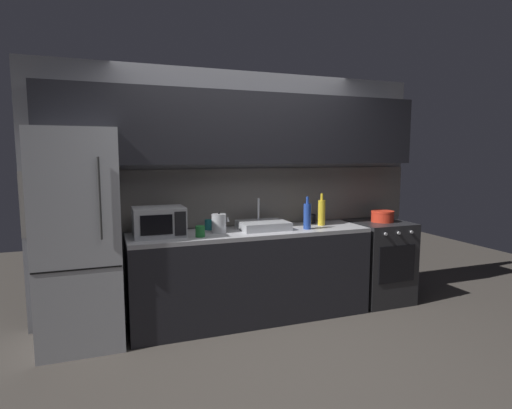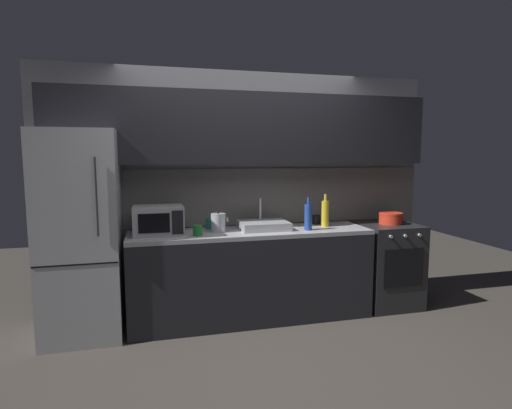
# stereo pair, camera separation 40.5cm
# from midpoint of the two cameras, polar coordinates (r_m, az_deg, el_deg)

# --- Properties ---
(ground_plane) EXTENTS (10.00, 10.00, 0.00)m
(ground_plane) POSITION_cam_midpoint_polar(r_m,az_deg,el_deg) (3.56, 6.52, -20.65)
(ground_plane) COLOR #3D3833
(back_wall) EXTENTS (4.12, 0.44, 2.50)m
(back_wall) POSITION_cam_midpoint_polar(r_m,az_deg,el_deg) (4.30, 1.07, 5.62)
(back_wall) COLOR slate
(back_wall) RESTS_ON ground
(counter_run) EXTENTS (2.38, 0.60, 0.90)m
(counter_run) POSITION_cam_midpoint_polar(r_m,az_deg,el_deg) (4.18, 2.14, -9.70)
(counter_run) COLOR black
(counter_run) RESTS_ON ground
(refrigerator) EXTENTS (0.68, 0.69, 1.86)m
(refrigerator) POSITION_cam_midpoint_polar(r_m,az_deg,el_deg) (3.93, -20.37, -4.00)
(refrigerator) COLOR #ADAFB5
(refrigerator) RESTS_ON ground
(oven_range) EXTENTS (0.60, 0.62, 0.90)m
(oven_range) POSITION_cam_midpoint_polar(r_m,az_deg,el_deg) (4.83, 19.98, -7.84)
(oven_range) COLOR #232326
(oven_range) RESTS_ON ground
(microwave) EXTENTS (0.46, 0.35, 0.27)m
(microwave) POSITION_cam_midpoint_polar(r_m,az_deg,el_deg) (3.92, -10.46, -2.17)
(microwave) COLOR #A8AAAF
(microwave) RESTS_ON counter_run
(sink_basin) EXTENTS (0.48, 0.38, 0.30)m
(sink_basin) POSITION_cam_midpoint_polar(r_m,az_deg,el_deg) (4.14, 3.87, -2.90)
(sink_basin) COLOR #ADAFB5
(sink_basin) RESTS_ON counter_run
(kettle) EXTENTS (0.17, 0.14, 0.20)m
(kettle) POSITION_cam_midpoint_polar(r_m,az_deg,el_deg) (3.99, -2.34, -2.53)
(kettle) COLOR #B7BABF
(kettle) RESTS_ON counter_run
(wine_bottle_blue) EXTENTS (0.08, 0.08, 0.33)m
(wine_bottle_blue) POSITION_cam_midpoint_polar(r_m,az_deg,el_deg) (4.14, 10.03, -1.67)
(wine_bottle_blue) COLOR #234299
(wine_bottle_blue) RESTS_ON counter_run
(wine_bottle_yellow) EXTENTS (0.08, 0.08, 0.34)m
(wine_bottle_yellow) POSITION_cam_midpoint_polar(r_m,az_deg,el_deg) (4.38, 12.16, -1.18)
(wine_bottle_yellow) COLOR gold
(wine_bottle_yellow) RESTS_ON counter_run
(mug_dark) EXTENTS (0.09, 0.09, 0.10)m
(mug_dark) POSITION_cam_midpoint_polar(r_m,az_deg,el_deg) (4.53, 10.87, -2.07)
(mug_dark) COLOR black
(mug_dark) RESTS_ON counter_run
(mug_green) EXTENTS (0.09, 0.09, 0.10)m
(mug_green) POSITION_cam_midpoint_polar(r_m,az_deg,el_deg) (3.81, -5.08, -3.61)
(mug_green) COLOR #1E6B2D
(mug_green) RESTS_ON counter_run
(mug_teal) EXTENTS (0.07, 0.07, 0.10)m
(mug_teal) POSITION_cam_midpoint_polar(r_m,az_deg,el_deg) (4.16, -3.67, -2.71)
(mug_teal) COLOR #19666B
(mug_teal) RESTS_ON counter_run
(cooking_pot) EXTENTS (0.25, 0.25, 0.12)m
(cooking_pot) POSITION_cam_midpoint_polar(r_m,az_deg,el_deg) (4.75, 20.47, -1.81)
(cooking_pot) COLOR red
(cooking_pot) RESTS_ON oven_range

